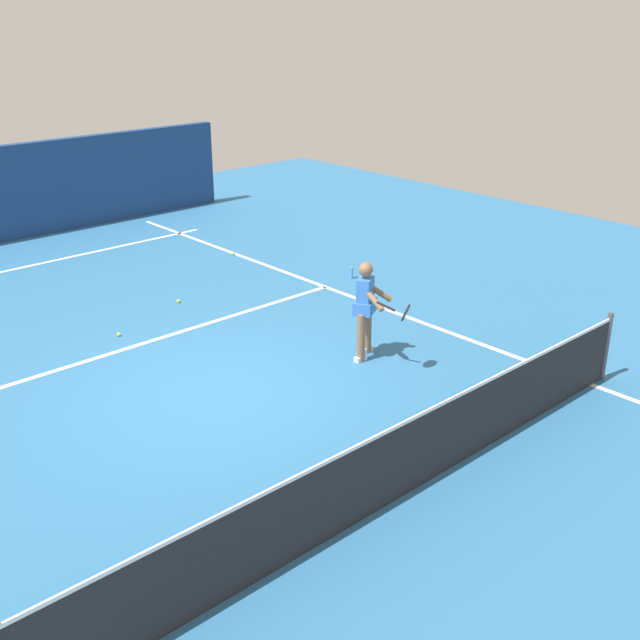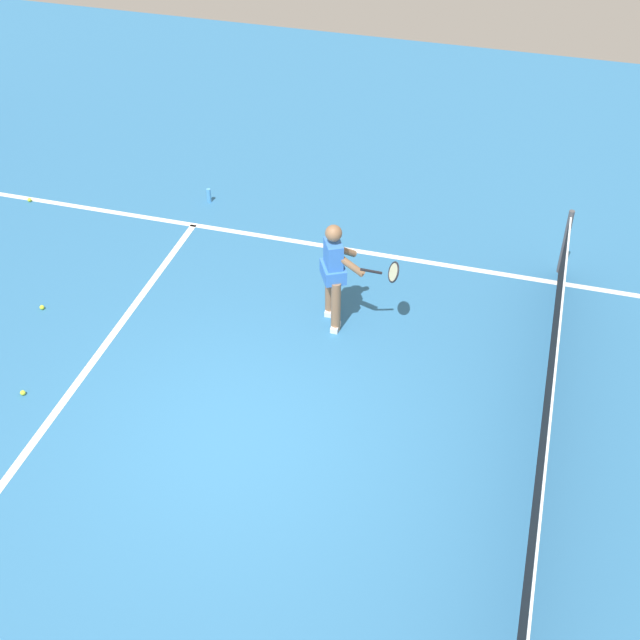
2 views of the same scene
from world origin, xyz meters
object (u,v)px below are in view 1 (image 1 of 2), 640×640
at_px(tennis_player, 367,307).
at_px(tennis_ball_near, 119,334).
at_px(tennis_ball_mid, 233,254).
at_px(water_bottle, 351,273).
at_px(tennis_ball_far, 178,301).

height_order(tennis_player, tennis_ball_near, tennis_player).
bearing_deg(tennis_ball_mid, water_bottle, 105.82).
relative_size(tennis_ball_near, tennis_ball_far, 1.00).
distance_m(tennis_player, tennis_ball_far, 4.18).
distance_m(tennis_player, tennis_ball_near, 4.23).
relative_size(tennis_ball_near, tennis_ball_mid, 1.00).
distance_m(tennis_ball_near, water_bottle, 4.97).
xyz_separation_m(tennis_ball_mid, water_bottle, (-0.82, 2.88, 0.09)).
relative_size(tennis_player, tennis_ball_near, 23.48).
height_order(tennis_ball_near, tennis_ball_mid, same).
xyz_separation_m(tennis_player, tennis_ball_near, (2.46, -3.35, -0.81)).
bearing_deg(tennis_player, water_bottle, -131.23).
bearing_deg(tennis_player, tennis_ball_near, -53.71).
relative_size(tennis_ball_far, water_bottle, 0.28).
bearing_deg(tennis_ball_far, tennis_player, 102.12).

